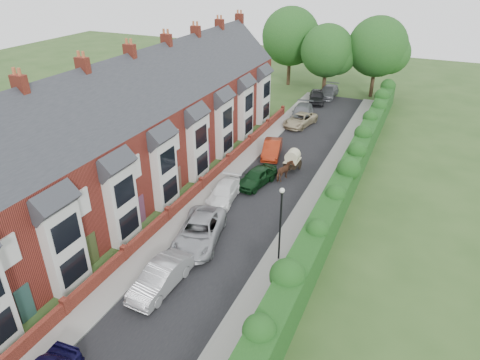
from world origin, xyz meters
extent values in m
plane|color=#2D4C1E|center=(0.00, 0.00, 0.00)|extent=(140.00, 140.00, 0.00)
cube|color=black|center=(-0.50, 11.00, 0.01)|extent=(6.00, 58.00, 0.02)
cube|color=gray|center=(3.60, 11.00, 0.06)|extent=(2.20, 58.00, 0.12)
cube|color=gray|center=(-4.35, 11.00, 0.06)|extent=(1.70, 58.00, 0.12)
cube|color=gray|center=(2.55, 11.00, 0.07)|extent=(0.18, 58.00, 0.13)
cube|color=gray|center=(-3.55, 11.00, 0.07)|extent=(0.18, 58.00, 0.13)
cube|color=#153D13|center=(5.40, 11.00, 1.25)|extent=(1.50, 58.00, 2.50)
cube|color=maroon|center=(-11.00, 10.00, 3.25)|extent=(8.00, 40.00, 6.50)
cube|color=#2A2C32|center=(-11.00, 10.00, 6.50)|extent=(8.00, 40.20, 8.00)
cube|color=#3F2D2D|center=(-6.96, -6.00, 1.05)|extent=(0.08, 0.90, 2.10)
cube|color=silver|center=(-6.95, -6.10, 4.40)|extent=(0.12, 1.20, 1.60)
cube|color=silver|center=(-6.65, -3.10, 2.60)|extent=(0.70, 2.40, 5.20)
cube|color=black|center=(-6.28, -3.10, 1.40)|extent=(0.06, 1.80, 1.60)
cube|color=black|center=(-6.28, -3.10, 3.80)|extent=(0.06, 1.80, 1.60)
cube|color=#2A2C32|center=(-6.80, -3.10, 5.60)|extent=(1.70, 2.60, 1.70)
cube|color=#3F2D2D|center=(-6.96, -1.00, 1.05)|extent=(0.08, 0.90, 2.10)
cube|color=silver|center=(-6.95, -1.10, 4.40)|extent=(0.12, 1.20, 1.60)
cube|color=silver|center=(-6.65, 1.90, 2.60)|extent=(0.70, 2.40, 5.20)
cube|color=black|center=(-6.28, 1.90, 1.40)|extent=(0.06, 1.80, 1.60)
cube|color=black|center=(-6.28, 1.90, 3.80)|extent=(0.06, 1.80, 1.60)
cube|color=#2A2C32|center=(-6.80, 1.90, 5.60)|extent=(1.70, 2.60, 1.70)
cube|color=#3F2D2D|center=(-6.96, 4.00, 1.05)|extent=(0.08, 0.90, 2.10)
cube|color=silver|center=(-6.95, 3.90, 4.40)|extent=(0.12, 1.20, 1.60)
cube|color=silver|center=(-6.65, 6.90, 2.60)|extent=(0.70, 2.40, 5.20)
cube|color=black|center=(-6.28, 6.90, 1.40)|extent=(0.06, 1.80, 1.60)
cube|color=black|center=(-6.28, 6.90, 3.80)|extent=(0.06, 1.80, 1.60)
cube|color=#2A2C32|center=(-6.80, 6.90, 5.60)|extent=(1.70, 2.60, 1.70)
cube|color=#3F2D2D|center=(-6.96, 9.00, 1.05)|extent=(0.08, 0.90, 2.10)
cube|color=silver|center=(-6.95, 8.90, 4.40)|extent=(0.12, 1.20, 1.60)
cube|color=silver|center=(-6.65, 11.90, 2.60)|extent=(0.70, 2.40, 5.20)
cube|color=black|center=(-6.28, 11.90, 1.40)|extent=(0.06, 1.80, 1.60)
cube|color=black|center=(-6.28, 11.90, 3.80)|extent=(0.06, 1.80, 1.60)
cube|color=#2A2C32|center=(-6.80, 11.90, 5.60)|extent=(1.70, 2.60, 1.70)
cube|color=#3F2D2D|center=(-6.96, 14.00, 1.05)|extent=(0.08, 0.90, 2.10)
cube|color=silver|center=(-6.95, 13.90, 4.40)|extent=(0.12, 1.20, 1.60)
cube|color=silver|center=(-6.65, 16.90, 2.60)|extent=(0.70, 2.40, 5.20)
cube|color=black|center=(-6.28, 16.90, 1.40)|extent=(0.06, 1.80, 1.60)
cube|color=black|center=(-6.28, 16.90, 3.80)|extent=(0.06, 1.80, 1.60)
cube|color=#2A2C32|center=(-6.80, 16.90, 5.60)|extent=(1.70, 2.60, 1.70)
cube|color=#3F2D2D|center=(-6.96, 19.00, 1.05)|extent=(0.08, 0.90, 2.10)
cube|color=silver|center=(-6.95, 18.90, 4.40)|extent=(0.12, 1.20, 1.60)
cube|color=silver|center=(-6.65, 21.90, 2.60)|extent=(0.70, 2.40, 5.20)
cube|color=black|center=(-6.28, 21.90, 1.40)|extent=(0.06, 1.80, 1.60)
cube|color=black|center=(-6.28, 21.90, 3.80)|extent=(0.06, 1.80, 1.60)
cube|color=#2A2C32|center=(-6.80, 21.90, 5.60)|extent=(1.70, 2.60, 1.70)
cube|color=#3F2D2D|center=(-6.96, 24.00, 1.05)|extent=(0.08, 0.90, 2.10)
cube|color=silver|center=(-6.95, 23.90, 4.40)|extent=(0.12, 1.20, 1.60)
cube|color=silver|center=(-6.65, 26.90, 2.60)|extent=(0.70, 2.40, 5.20)
cube|color=black|center=(-6.28, 26.90, 1.40)|extent=(0.06, 1.80, 1.60)
cube|color=black|center=(-6.28, 26.90, 3.80)|extent=(0.06, 1.80, 1.60)
cube|color=#2A2C32|center=(-6.80, 26.90, 5.60)|extent=(1.70, 2.60, 1.70)
cube|color=#3F2D2D|center=(-6.96, 29.00, 1.05)|extent=(0.08, 0.90, 2.10)
cube|color=silver|center=(-6.95, 28.90, 4.40)|extent=(0.12, 1.20, 1.60)
cube|color=maroon|center=(-11.00, 0.00, 10.30)|extent=(0.90, 0.50, 1.60)
cylinder|color=#A45531|center=(-11.20, 0.00, 11.25)|extent=(0.20, 0.20, 0.50)
cylinder|color=#A45531|center=(-10.80, 0.00, 11.25)|extent=(0.20, 0.20, 0.50)
cube|color=maroon|center=(-11.00, 5.00, 10.30)|extent=(0.90, 0.50, 1.60)
cylinder|color=#A45531|center=(-11.20, 5.00, 11.25)|extent=(0.20, 0.20, 0.50)
cylinder|color=#A45531|center=(-10.80, 5.00, 11.25)|extent=(0.20, 0.20, 0.50)
cube|color=maroon|center=(-11.00, 10.00, 10.30)|extent=(0.90, 0.50, 1.60)
cylinder|color=#A45531|center=(-11.20, 10.00, 11.25)|extent=(0.20, 0.20, 0.50)
cylinder|color=#A45531|center=(-10.80, 10.00, 11.25)|extent=(0.20, 0.20, 0.50)
cube|color=maroon|center=(-11.00, 15.00, 10.30)|extent=(0.90, 0.50, 1.60)
cylinder|color=#A45531|center=(-11.20, 15.00, 11.25)|extent=(0.20, 0.20, 0.50)
cylinder|color=#A45531|center=(-10.80, 15.00, 11.25)|extent=(0.20, 0.20, 0.50)
cube|color=maroon|center=(-11.00, 20.00, 10.30)|extent=(0.90, 0.50, 1.60)
cylinder|color=#A45531|center=(-11.20, 20.00, 11.25)|extent=(0.20, 0.20, 0.50)
cylinder|color=#A45531|center=(-10.80, 20.00, 11.25)|extent=(0.20, 0.20, 0.50)
cube|color=maroon|center=(-11.00, 25.00, 10.30)|extent=(0.90, 0.50, 1.60)
cylinder|color=#A45531|center=(-11.20, 25.00, 11.25)|extent=(0.20, 0.20, 0.50)
cylinder|color=#A45531|center=(-10.80, 25.00, 11.25)|extent=(0.20, 0.20, 0.50)
cube|color=maroon|center=(-11.00, 30.00, 10.30)|extent=(0.90, 0.50, 1.60)
cylinder|color=#A45531|center=(-11.20, 30.00, 11.25)|extent=(0.20, 0.20, 0.50)
cylinder|color=#A45531|center=(-10.80, 30.00, 11.25)|extent=(0.20, 0.20, 0.50)
cube|color=maroon|center=(-5.35, -7.50, 0.45)|extent=(0.30, 4.70, 0.90)
cube|color=maroon|center=(-5.35, -2.50, 0.45)|extent=(0.30, 4.70, 0.90)
cube|color=maroon|center=(-5.35, 2.50, 0.45)|extent=(0.30, 4.70, 0.90)
cube|color=maroon|center=(-5.35, 7.50, 0.45)|extent=(0.30, 4.70, 0.90)
cube|color=maroon|center=(-5.35, 12.50, 0.45)|extent=(0.30, 4.70, 0.90)
cube|color=maroon|center=(-5.35, 17.50, 0.45)|extent=(0.30, 4.70, 0.90)
cube|color=maroon|center=(-5.35, 22.50, 0.45)|extent=(0.30, 4.70, 0.90)
cube|color=maroon|center=(-5.35, 27.50, 0.45)|extent=(0.30, 4.70, 0.90)
cube|color=maroon|center=(-5.35, -5.00, 0.55)|extent=(0.35, 0.35, 1.10)
cube|color=maroon|center=(-5.35, 0.00, 0.55)|extent=(0.35, 0.35, 1.10)
cube|color=maroon|center=(-5.35, 5.00, 0.55)|extent=(0.35, 0.35, 1.10)
cube|color=maroon|center=(-5.35, 10.00, 0.55)|extent=(0.35, 0.35, 1.10)
cube|color=maroon|center=(-5.35, 15.00, 0.55)|extent=(0.35, 0.35, 1.10)
cube|color=maroon|center=(-5.35, 20.00, 0.55)|extent=(0.35, 0.35, 1.10)
cube|color=maroon|center=(-5.35, 25.00, 0.55)|extent=(0.35, 0.35, 1.10)
cube|color=maroon|center=(-5.35, 30.00, 0.55)|extent=(0.35, 0.35, 1.10)
cylinder|color=black|center=(3.40, 4.00, 2.40)|extent=(0.12, 0.12, 4.80)
cylinder|color=black|center=(3.40, 4.00, 4.85)|extent=(0.20, 0.20, 0.10)
sphere|color=silver|center=(3.40, 4.00, 5.00)|extent=(0.32, 0.32, 0.32)
cylinder|color=#332316|center=(-3.00, 40.00, 2.38)|extent=(0.50, 0.50, 4.75)
sphere|color=#164418|center=(-3.00, 40.00, 5.89)|extent=(6.80, 6.80, 6.80)
sphere|color=#164418|center=(-1.64, 40.30, 5.23)|extent=(4.76, 4.76, 4.76)
cylinder|color=#332316|center=(3.00, 42.00, 2.62)|extent=(0.50, 0.50, 5.25)
sphere|color=#164418|center=(3.00, 42.00, 6.51)|extent=(7.60, 7.60, 7.60)
sphere|color=#164418|center=(4.52, 42.30, 5.78)|extent=(5.32, 5.32, 5.32)
cylinder|color=#332316|center=(-9.00, 43.00, 2.75)|extent=(0.50, 0.50, 5.50)
sphere|color=#164418|center=(-9.00, 43.00, 6.82)|extent=(8.00, 8.00, 8.00)
sphere|color=#164418|center=(-7.40, 43.30, 6.05)|extent=(5.60, 5.60, 5.60)
imported|color=#9E9DA2|center=(-1.89, -1.16, 0.77)|extent=(1.81, 4.72, 1.53)
imported|color=#A1A2A8|center=(-2.07, 3.69, 0.80)|extent=(3.91, 6.21, 1.60)
imported|color=white|center=(-3.00, 9.28, 0.67)|extent=(2.45, 4.79, 1.33)
imported|color=black|center=(-1.60, 12.60, 0.74)|extent=(2.61, 4.60, 1.48)
imported|color=maroon|center=(-2.46, 18.53, 0.73)|extent=(2.53, 4.68, 1.46)
imported|color=tan|center=(-2.41, 27.40, 0.68)|extent=(3.21, 5.24, 1.36)
imported|color=slate|center=(-2.80, 29.40, 0.81)|extent=(3.06, 5.83, 1.61)
imported|color=black|center=(-2.94, 36.33, 0.80)|extent=(2.95, 5.00, 1.60)
imported|color=#56311F|center=(0.25, 14.35, 0.79)|extent=(1.23, 2.02, 1.59)
cube|color=black|center=(0.25, 16.36, 0.76)|extent=(1.07, 1.78, 0.45)
cylinder|color=beige|center=(0.25, 16.36, 1.38)|extent=(1.16, 1.11, 1.16)
cube|color=beige|center=(0.25, 16.36, 0.98)|extent=(1.18, 1.83, 0.04)
cylinder|color=black|center=(-0.33, 16.90, 0.40)|extent=(0.07, 0.80, 0.80)
cylinder|color=black|center=(0.83, 16.90, 0.40)|extent=(0.07, 0.80, 0.80)
cylinder|color=black|center=(-0.06, 15.38, 0.80)|extent=(0.06, 1.60, 0.06)
cylinder|color=black|center=(0.57, 15.38, 0.80)|extent=(0.06, 1.60, 0.06)
imported|color=#5C5E64|center=(-2.16, 39.36, 0.74)|extent=(2.12, 5.09, 1.47)
camera|label=1|loc=(9.95, -16.52, 17.05)|focal=32.00mm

